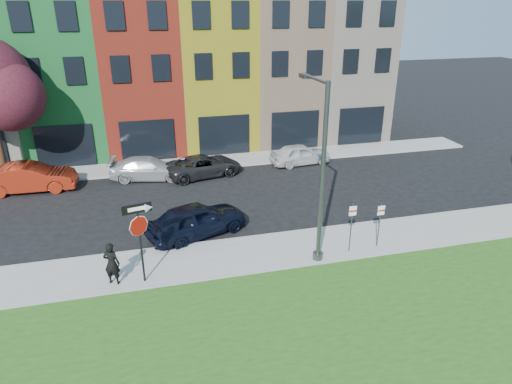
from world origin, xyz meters
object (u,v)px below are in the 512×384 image
object	(u,v)px
stop_sign	(139,227)
sedan_near	(197,220)
street_lamp	(320,174)
man	(112,264)

from	to	relation	value
stop_sign	sedan_near	world-z (taller)	stop_sign
sedan_near	street_lamp	bearing A→B (deg)	-147.54
stop_sign	street_lamp	xyz separation A→B (m)	(6.87, 0.09, 1.36)
man	sedan_near	world-z (taller)	man
stop_sign	man	distance (m)	1.81
stop_sign	man	size ratio (longest dim) A/B	1.89
man	stop_sign	bearing A→B (deg)	-166.24
street_lamp	man	bearing A→B (deg)	176.41
man	sedan_near	size ratio (longest dim) A/B	0.34
stop_sign	sedan_near	distance (m)	4.44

